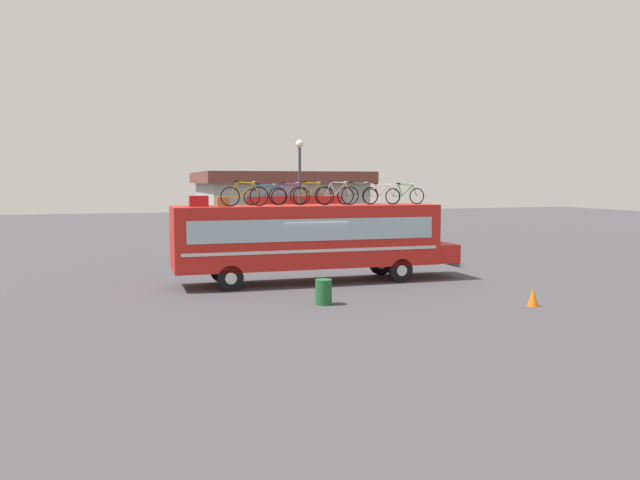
{
  "coord_description": "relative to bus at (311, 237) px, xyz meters",
  "views": [
    {
      "loc": [
        -6.89,
        -23.75,
        4.0
      ],
      "look_at": [
        0.51,
        0.0,
        1.68
      ],
      "focal_mm": 35.26,
      "sensor_mm": 36.0,
      "label": 1
    }
  ],
  "objects": [
    {
      "name": "rooftop_bicycle_2",
      "position": [
        -1.76,
        0.39,
        1.62
      ],
      "size": [
        1.75,
        0.44,
        0.87
      ],
      "color": "black",
      "rests_on": "bus"
    },
    {
      "name": "bus",
      "position": [
        0.0,
        0.0,
        0.0
      ],
      "size": [
        11.61,
        2.4,
        3.07
      ],
      "color": "red",
      "rests_on": "ground"
    },
    {
      "name": "street_lamp",
      "position": [
        1.2,
        6.05,
        2.02
      ],
      "size": [
        0.38,
        0.38,
        6.02
      ],
      "color": "#38383D",
      "rests_on": "ground"
    },
    {
      "name": "roadside_building",
      "position": [
        2.46,
        16.31,
        0.53
      ],
      "size": [
        10.15,
        10.17,
        4.6
      ],
      "color": "#9E9E99",
      "rests_on": "ground"
    },
    {
      "name": "rooftop_bicycle_5",
      "position": [
        1.05,
        -0.15,
        1.66
      ],
      "size": [
        1.78,
        0.44,
        0.98
      ],
      "color": "black",
      "rests_on": "bus"
    },
    {
      "name": "ground_plane",
      "position": [
        -0.16,
        -0.0,
        -1.82
      ],
      "size": [
        120.0,
        120.0,
        0.0
      ],
      "primitive_type": "plane",
      "color": "#423F44"
    },
    {
      "name": "rooftop_bicycle_1",
      "position": [
        -2.72,
        -0.34,
        1.66
      ],
      "size": [
        1.84,
        0.44,
        0.98
      ],
      "color": "black",
      "rests_on": "bus"
    },
    {
      "name": "rooftop_bicycle_6",
      "position": [
        2.0,
        0.12,
        1.65
      ],
      "size": [
        1.79,
        0.44,
        0.94
      ],
      "color": "black",
      "rests_on": "bus"
    },
    {
      "name": "luggage_bag_1",
      "position": [
        -4.39,
        0.05,
        1.45
      ],
      "size": [
        0.69,
        0.45,
        0.4
      ],
      "primitive_type": "cube",
      "color": "maroon",
      "rests_on": "bus"
    },
    {
      "name": "luggage_bag_2",
      "position": [
        -3.52,
        -0.08,
        1.43
      ],
      "size": [
        0.45,
        0.53,
        0.36
      ],
      "primitive_type": "cube",
      "color": "olive",
      "rests_on": "bus"
    },
    {
      "name": "rooftop_bicycle_8",
      "position": [
        3.88,
        -0.33,
        1.62
      ],
      "size": [
        1.73,
        0.44,
        0.88
      ],
      "color": "black",
      "rests_on": "bus"
    },
    {
      "name": "rooftop_bicycle_4",
      "position": [
        0.1,
        0.38,
        1.65
      ],
      "size": [
        1.75,
        0.44,
        0.96
      ],
      "color": "black",
      "rests_on": "bus"
    },
    {
      "name": "traffic_cone",
      "position": [
        5.42,
        -6.78,
        -1.52
      ],
      "size": [
        0.36,
        0.36,
        0.59
      ],
      "primitive_type": "cone",
      "color": "orange",
      "rests_on": "ground"
    },
    {
      "name": "rooftop_bicycle_7",
      "position": [
        2.97,
        -0.04,
        1.62
      ],
      "size": [
        1.63,
        0.44,
        0.87
      ],
      "color": "black",
      "rests_on": "bus"
    },
    {
      "name": "rooftop_bicycle_3",
      "position": [
        -0.79,
        0.39,
        1.64
      ],
      "size": [
        1.68,
        0.44,
        0.94
      ],
      "color": "black",
      "rests_on": "bus"
    },
    {
      "name": "trash_bin",
      "position": [
        -0.92,
        -4.51,
        -1.41
      ],
      "size": [
        0.54,
        0.54,
        0.83
      ],
      "primitive_type": "cylinder",
      "color": "#1E592D",
      "rests_on": "ground"
    }
  ]
}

